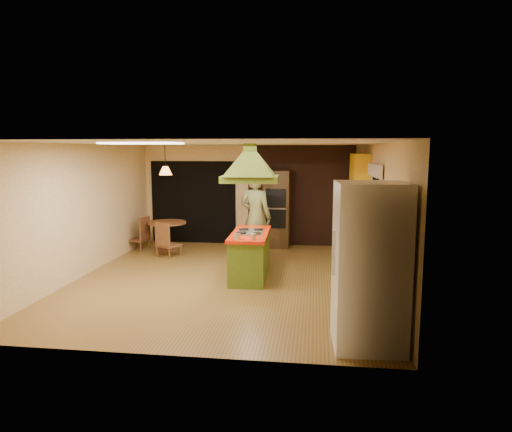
# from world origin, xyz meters

# --- Properties ---
(ground) EXTENTS (6.50, 6.50, 0.00)m
(ground) POSITION_xyz_m (0.00, 0.00, 0.00)
(ground) COLOR olive
(ground) RESTS_ON ground
(room_walls) EXTENTS (5.50, 6.50, 6.50)m
(room_walls) POSITION_xyz_m (0.00, 0.00, 1.25)
(room_walls) COLOR beige
(room_walls) RESTS_ON ground
(ceiling_plane) EXTENTS (6.50, 6.50, 0.00)m
(ceiling_plane) POSITION_xyz_m (0.00, 0.00, 2.50)
(ceiling_plane) COLOR silver
(ceiling_plane) RESTS_ON room_walls
(brick_panel) EXTENTS (2.64, 0.03, 2.50)m
(brick_panel) POSITION_xyz_m (1.25, 3.23, 1.25)
(brick_panel) COLOR #381E14
(brick_panel) RESTS_ON ground
(nook_opening) EXTENTS (2.20, 0.03, 2.10)m
(nook_opening) POSITION_xyz_m (-1.50, 3.23, 1.05)
(nook_opening) COLOR black
(nook_opening) RESTS_ON ground
(right_counter) EXTENTS (0.62, 3.05, 0.92)m
(right_counter) POSITION_xyz_m (2.45, 0.60, 0.46)
(right_counter) COLOR olive
(right_counter) RESTS_ON ground
(upper_cabinets) EXTENTS (0.34, 1.40, 0.70)m
(upper_cabinets) POSITION_xyz_m (2.57, 2.20, 1.95)
(upper_cabinets) COLOR yellow
(upper_cabinets) RESTS_ON room_walls
(window_right) EXTENTS (0.12, 1.35, 1.06)m
(window_right) POSITION_xyz_m (2.70, 0.40, 1.77)
(window_right) COLOR black
(window_right) RESTS_ON room_walls
(fluor_panel) EXTENTS (1.20, 0.60, 0.03)m
(fluor_panel) POSITION_xyz_m (-1.10, -1.20, 2.48)
(fluor_panel) COLOR white
(fluor_panel) RESTS_ON ceiling_plane
(kitchen_island) EXTENTS (0.74, 1.71, 0.87)m
(kitchen_island) POSITION_xyz_m (0.41, 0.20, 0.43)
(kitchen_island) COLOR #5A741D
(kitchen_island) RESTS_ON ground
(range_hood) EXTENTS (1.08, 0.80, 0.79)m
(range_hood) POSITION_xyz_m (0.41, 0.20, 2.25)
(range_hood) COLOR #556719
(range_hood) RESTS_ON ceiling_plane
(man) EXTENTS (0.82, 0.67, 1.93)m
(man) POSITION_xyz_m (0.36, 1.40, 0.97)
(man) COLOR brown
(man) RESTS_ON ground
(refrigerator) EXTENTS (0.87, 0.83, 2.01)m
(refrigerator) POSITION_xyz_m (2.27, -2.67, 1.00)
(refrigerator) COLOR white
(refrigerator) RESTS_ON ground
(wall_oven) EXTENTS (0.63, 0.61, 1.89)m
(wall_oven) POSITION_xyz_m (0.68, 2.95, 0.94)
(wall_oven) COLOR #4E3419
(wall_oven) RESTS_ON ground
(dining_table) EXTENTS (0.91, 0.91, 0.69)m
(dining_table) POSITION_xyz_m (-1.90, 2.27, 0.48)
(dining_table) COLOR brown
(dining_table) RESTS_ON ground
(chair_left) EXTENTS (0.52, 0.52, 0.81)m
(chair_left) POSITION_xyz_m (-2.60, 2.17, 0.40)
(chair_left) COLOR brown
(chair_left) RESTS_ON ground
(chair_near) EXTENTS (0.58, 0.58, 0.79)m
(chair_near) POSITION_xyz_m (-1.65, 1.62, 0.40)
(chair_near) COLOR brown
(chair_near) RESTS_ON ground
(pendant_lamp) EXTENTS (0.36, 0.36, 0.20)m
(pendant_lamp) POSITION_xyz_m (-1.90, 2.27, 1.90)
(pendant_lamp) COLOR #FF9E3F
(pendant_lamp) RESTS_ON ceiling_plane
(canister_large) EXTENTS (0.17, 0.17, 0.23)m
(canister_large) POSITION_xyz_m (2.40, 1.26, 1.04)
(canister_large) COLOR #F2E0C2
(canister_large) RESTS_ON right_counter
(canister_medium) EXTENTS (0.15, 0.15, 0.17)m
(canister_medium) POSITION_xyz_m (2.40, 1.72, 1.01)
(canister_medium) COLOR beige
(canister_medium) RESTS_ON right_counter
(canister_small) EXTENTS (0.15, 0.15, 0.17)m
(canister_small) POSITION_xyz_m (2.40, 1.50, 1.01)
(canister_small) COLOR beige
(canister_small) RESTS_ON right_counter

